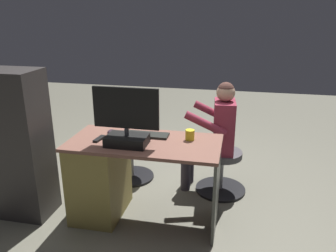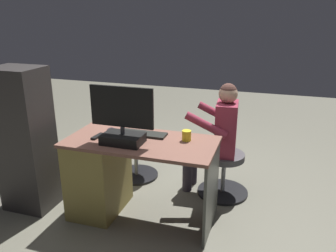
{
  "view_description": "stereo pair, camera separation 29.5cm",
  "coord_description": "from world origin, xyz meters",
  "px_view_note": "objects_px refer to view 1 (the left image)",
  "views": [
    {
      "loc": [
        -0.75,
        2.9,
        1.81
      ],
      "look_at": [
        -0.13,
        -0.04,
        0.77
      ],
      "focal_mm": 36.31,
      "sensor_mm": 36.0,
      "label": 1
    },
    {
      "loc": [
        -1.04,
        2.82,
        1.81
      ],
      "look_at": [
        -0.13,
        -0.04,
        0.77
      ],
      "focal_mm": 36.31,
      "sensor_mm": 36.0,
      "label": 2
    }
  ],
  "objects_px": {
    "monitor": "(126,126)",
    "visitor_chair": "(221,169)",
    "desk": "(110,174)",
    "tv_remote": "(99,139)",
    "keyboard": "(145,135)",
    "cup": "(190,135)",
    "person": "(215,129)",
    "computer_mouse": "(111,132)",
    "teddy_bear": "(131,129)",
    "office_chair_teddy": "(131,156)"
  },
  "relations": [
    {
      "from": "monitor",
      "to": "visitor_chair",
      "type": "distance_m",
      "value": 1.25
    },
    {
      "from": "desk",
      "to": "tv_remote",
      "type": "relative_size",
      "value": 8.63
    },
    {
      "from": "monitor",
      "to": "keyboard",
      "type": "distance_m",
      "value": 0.29
    },
    {
      "from": "visitor_chair",
      "to": "keyboard",
      "type": "bearing_deg",
      "value": 37.31
    },
    {
      "from": "desk",
      "to": "cup",
      "type": "relative_size",
      "value": 14.42
    },
    {
      "from": "cup",
      "to": "person",
      "type": "xyz_separation_m",
      "value": [
        -0.18,
        -0.53,
        -0.12
      ]
    },
    {
      "from": "computer_mouse",
      "to": "teddy_bear",
      "type": "xyz_separation_m",
      "value": [
        0.02,
        -0.62,
        -0.19
      ]
    },
    {
      "from": "teddy_bear",
      "to": "office_chair_teddy",
      "type": "bearing_deg",
      "value": 90.0
    },
    {
      "from": "cup",
      "to": "teddy_bear",
      "type": "xyz_separation_m",
      "value": [
        0.74,
        -0.62,
        -0.22
      ]
    },
    {
      "from": "desk",
      "to": "office_chair_teddy",
      "type": "height_order",
      "value": "desk"
    },
    {
      "from": "teddy_bear",
      "to": "person",
      "type": "xyz_separation_m",
      "value": [
        -0.92,
        0.09,
        0.09
      ]
    },
    {
      "from": "teddy_bear",
      "to": "person",
      "type": "bearing_deg",
      "value": 174.5
    },
    {
      "from": "office_chair_teddy",
      "to": "tv_remote",
      "type": "bearing_deg",
      "value": 88.23
    },
    {
      "from": "person",
      "to": "tv_remote",
      "type": "bearing_deg",
      "value": 36.29
    },
    {
      "from": "computer_mouse",
      "to": "visitor_chair",
      "type": "distance_m",
      "value": 1.22
    },
    {
      "from": "tv_remote",
      "to": "person",
      "type": "xyz_separation_m",
      "value": [
        -0.94,
        -0.69,
        -0.09
      ]
    },
    {
      "from": "computer_mouse",
      "to": "tv_remote",
      "type": "height_order",
      "value": "computer_mouse"
    },
    {
      "from": "tv_remote",
      "to": "office_chair_teddy",
      "type": "relative_size",
      "value": 0.31
    },
    {
      "from": "computer_mouse",
      "to": "person",
      "type": "distance_m",
      "value": 1.05
    },
    {
      "from": "monitor",
      "to": "computer_mouse",
      "type": "distance_m",
      "value": 0.35
    },
    {
      "from": "cup",
      "to": "computer_mouse",
      "type": "bearing_deg",
      "value": -0.23
    },
    {
      "from": "desk",
      "to": "monitor",
      "type": "distance_m",
      "value": 0.56
    },
    {
      "from": "desk",
      "to": "computer_mouse",
      "type": "distance_m",
      "value": 0.38
    },
    {
      "from": "office_chair_teddy",
      "to": "visitor_chair",
      "type": "distance_m",
      "value": 1.0
    },
    {
      "from": "desk",
      "to": "teddy_bear",
      "type": "bearing_deg",
      "value": -87.45
    },
    {
      "from": "keyboard",
      "to": "visitor_chair",
      "type": "bearing_deg",
      "value": -142.69
    },
    {
      "from": "cup",
      "to": "desk",
      "type": "bearing_deg",
      "value": 9.32
    },
    {
      "from": "cup",
      "to": "office_chair_teddy",
      "type": "xyz_separation_m",
      "value": [
        0.74,
        -0.61,
        -0.54
      ]
    },
    {
      "from": "cup",
      "to": "teddy_bear",
      "type": "bearing_deg",
      "value": -40.09
    },
    {
      "from": "desk",
      "to": "keyboard",
      "type": "height_order",
      "value": "keyboard"
    },
    {
      "from": "visitor_chair",
      "to": "person",
      "type": "relative_size",
      "value": 0.45
    },
    {
      "from": "desk",
      "to": "keyboard",
      "type": "relative_size",
      "value": 3.08
    },
    {
      "from": "computer_mouse",
      "to": "teddy_bear",
      "type": "bearing_deg",
      "value": -88.15
    },
    {
      "from": "monitor",
      "to": "person",
      "type": "height_order",
      "value": "monitor"
    },
    {
      "from": "desk",
      "to": "person",
      "type": "relative_size",
      "value": 1.12
    },
    {
      "from": "desk",
      "to": "visitor_chair",
      "type": "relative_size",
      "value": 2.49
    },
    {
      "from": "monitor",
      "to": "computer_mouse",
      "type": "height_order",
      "value": "monitor"
    },
    {
      "from": "visitor_chair",
      "to": "monitor",
      "type": "bearing_deg",
      "value": 44.56
    },
    {
      "from": "keyboard",
      "to": "teddy_bear",
      "type": "distance_m",
      "value": 0.71
    },
    {
      "from": "cup",
      "to": "visitor_chair",
      "type": "relative_size",
      "value": 0.17
    },
    {
      "from": "desk",
      "to": "person",
      "type": "distance_m",
      "value": 1.13
    },
    {
      "from": "tv_remote",
      "to": "teddy_bear",
      "type": "distance_m",
      "value": 0.8
    },
    {
      "from": "keyboard",
      "to": "visitor_chair",
      "type": "xyz_separation_m",
      "value": [
        -0.67,
        -0.51,
        -0.51
      ]
    },
    {
      "from": "cup",
      "to": "office_chair_teddy",
      "type": "relative_size",
      "value": 0.18
    },
    {
      "from": "monitor",
      "to": "tv_remote",
      "type": "height_order",
      "value": "monitor"
    },
    {
      "from": "keyboard",
      "to": "teddy_bear",
      "type": "bearing_deg",
      "value": -61.12
    },
    {
      "from": "cup",
      "to": "tv_remote",
      "type": "height_order",
      "value": "cup"
    },
    {
      "from": "computer_mouse",
      "to": "office_chair_teddy",
      "type": "distance_m",
      "value": 0.79
    },
    {
      "from": "desk",
      "to": "monitor",
      "type": "bearing_deg",
      "value": 154.61
    },
    {
      "from": "teddy_bear",
      "to": "visitor_chair",
      "type": "xyz_separation_m",
      "value": [
        -1.0,
        0.1,
        -0.33
      ]
    }
  ]
}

